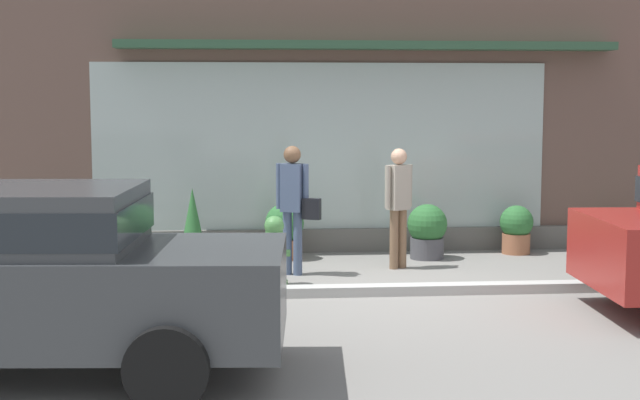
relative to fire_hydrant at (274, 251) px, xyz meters
name	(u,v)px	position (x,y,z in m)	size (l,w,h in m)	color
ground_plane	(400,291)	(1.52, -0.51, -0.44)	(60.00, 60.00, 0.00)	gray
curb_strip	(403,290)	(1.52, -0.71, -0.38)	(14.00, 0.24, 0.12)	#B2B2AD
storefront	(365,79)	(1.51, 2.68, 2.21)	(14.00, 0.81, 5.42)	brown
fire_hydrant	(274,251)	(0.00, 0.00, 0.00)	(0.41, 0.37, 0.89)	#4C8C47
pedestrian_with_handbag	(294,200)	(0.29, 0.65, 0.57)	(0.59, 0.38, 1.73)	#475675
pedestrian_passerby	(399,199)	(1.76, 0.99, 0.53)	(0.41, 0.31, 1.67)	brown
parked_car_dark_gray	(5,270)	(-2.40, -3.64, 0.48)	(4.65, 2.19, 1.62)	#383A3D
potted_plant_near_hydrant	(285,229)	(0.22, 1.88, 0.01)	(0.57, 0.57, 0.82)	#9E6042
potted_plant_low_front	(427,230)	(2.32, 1.72, -0.01)	(0.59, 0.59, 0.81)	#4C4C51
potted_plant_window_left	(516,228)	(3.77, 2.04, -0.05)	(0.51, 0.51, 0.74)	#9E6042
potted_plant_corner_tall	(193,226)	(-1.12, 1.94, 0.06)	(0.29, 0.29, 1.06)	#33473D
potted_plant_trailing_edge	(102,225)	(-2.41, 1.84, 0.10)	(0.26, 0.26, 1.13)	#33473D
potted_plant_by_entrance	(625,232)	(5.43, 1.92, -0.11)	(0.43, 0.43, 0.59)	#4C4C51
potted_plant_doorstep	(43,227)	(-3.27, 1.98, 0.07)	(0.35, 0.35, 1.06)	#4C4C51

